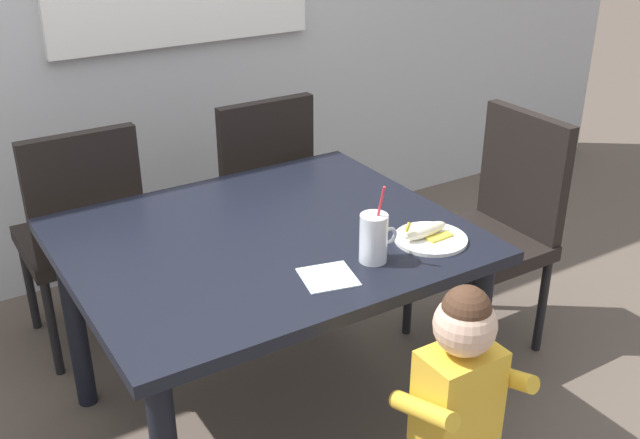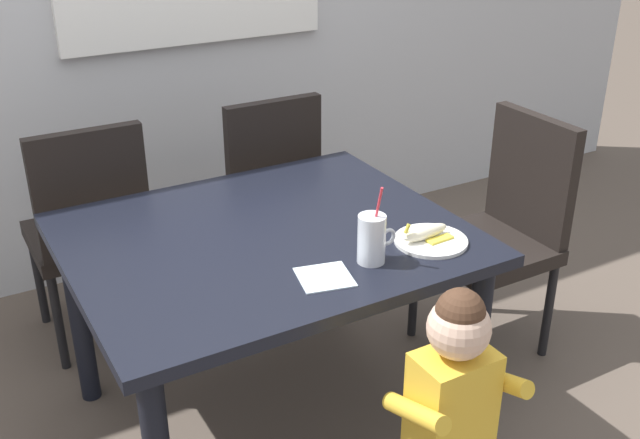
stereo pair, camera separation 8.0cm
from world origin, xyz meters
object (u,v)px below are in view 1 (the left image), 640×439
(milk_cup, at_px, (374,240))
(dining_table, at_px, (266,262))
(dining_chair_far, at_px, (498,220))
(dining_chair_left, at_px, (82,228))
(snack_plate, at_px, (431,239))
(peeled_banana, at_px, (426,231))
(toddler_standing, at_px, (459,387))
(paper_napkin, at_px, (328,277))
(dining_chair_right, at_px, (256,188))

(milk_cup, bearing_deg, dining_table, 120.87)
(dining_table, bearing_deg, dining_chair_far, -0.91)
(dining_chair_left, bearing_deg, snack_plate, 126.72)
(dining_chair_far, bearing_deg, dining_chair_left, -119.28)
(milk_cup, xyz_separation_m, peeled_banana, (0.22, 0.02, -0.04))
(dining_table, height_order, toddler_standing, toddler_standing)
(dining_chair_far, bearing_deg, peeled_banana, -65.26)
(toddler_standing, bearing_deg, dining_chair_left, 111.98)
(dining_table, bearing_deg, snack_plate, -36.52)
(toddler_standing, xyz_separation_m, paper_napkin, (-0.19, 0.37, 0.22))
(snack_plate, bearing_deg, dining_chair_left, 126.72)
(dining_table, distance_m, toddler_standing, 0.75)
(toddler_standing, relative_size, snack_plate, 3.64)
(dining_chair_far, xyz_separation_m, toddler_standing, (-0.81, -0.69, -0.02))
(paper_napkin, bearing_deg, toddler_standing, -63.44)
(paper_napkin, bearing_deg, snack_plate, 3.63)
(peeled_banana, bearing_deg, paper_napkin, -174.30)
(dining_table, height_order, paper_napkin, paper_napkin)
(dining_chair_right, relative_size, paper_napkin, 6.40)
(dining_table, distance_m, peeled_banana, 0.52)
(dining_chair_left, xyz_separation_m, snack_plate, (0.81, -1.09, 0.21))
(snack_plate, bearing_deg, toddler_standing, -117.95)
(dining_chair_right, height_order, dining_chair_far, same)
(milk_cup, bearing_deg, toddler_standing, -87.44)
(dining_chair_right, height_order, paper_napkin, dining_chair_right)
(dining_chair_left, xyz_separation_m, dining_chair_right, (0.75, -0.00, 0.00))
(snack_plate, distance_m, peeled_banana, 0.03)
(dining_chair_far, relative_size, toddler_standing, 1.15)
(dining_table, height_order, dining_chair_right, dining_chair_right)
(dining_chair_left, height_order, peeled_banana, dining_chair_left)
(dining_chair_far, height_order, toddler_standing, dining_chair_far)
(snack_plate, bearing_deg, milk_cup, -177.52)
(toddler_standing, relative_size, paper_napkin, 5.59)
(milk_cup, distance_m, paper_napkin, 0.18)
(dining_table, xyz_separation_m, dining_chair_right, (0.36, 0.77, -0.10))
(toddler_standing, bearing_deg, paper_napkin, 116.56)
(toddler_standing, relative_size, peeled_banana, 4.84)
(dining_chair_left, relative_size, snack_plate, 4.17)
(dining_chair_right, height_order, milk_cup, milk_cup)
(toddler_standing, bearing_deg, snack_plate, 62.05)
(milk_cup, bearing_deg, peeled_banana, 6.09)
(dining_chair_right, bearing_deg, dining_table, 65.04)
(dining_table, xyz_separation_m, snack_plate, (0.42, -0.31, 0.10))
(dining_chair_left, relative_size, dining_chair_far, 1.00)
(dining_chair_far, bearing_deg, toddler_standing, -49.52)
(dining_chair_left, xyz_separation_m, peeled_banana, (0.80, -1.08, 0.23))
(dining_chair_right, xyz_separation_m, milk_cup, (-0.17, -1.10, 0.27))
(dining_chair_far, distance_m, milk_cup, 0.93)
(dining_table, height_order, snack_plate, snack_plate)
(toddler_standing, distance_m, snack_plate, 0.50)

